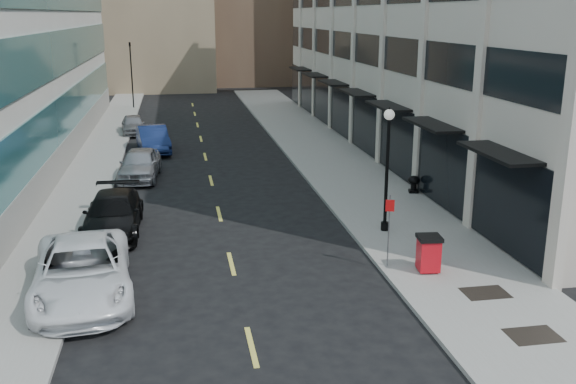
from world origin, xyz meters
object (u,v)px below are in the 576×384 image
object	(u,v)px
trash_bin	(429,252)
lamppost	(387,159)
car_white_van	(82,271)
car_blue_sedan	(153,139)
urn_planter	(414,182)
traffic_signal	(130,46)
car_black_pickup	(113,214)
car_silver_sedan	(140,164)
sign_post	(389,221)
car_grey_sedan	(133,125)

from	to	relation	value
trash_bin	lamppost	size ratio (longest dim) A/B	0.25
car_white_van	car_blue_sedan	size ratio (longest dim) A/B	1.25
lamppost	urn_planter	size ratio (longest dim) A/B	6.03
traffic_signal	urn_planter	size ratio (longest dim) A/B	8.39
car_black_pickup	lamppost	xyz separation A→B (m)	(10.79, -2.07, 2.31)
car_blue_sedan	urn_planter	world-z (taller)	car_blue_sedan
car_white_van	car_silver_sedan	size ratio (longest dim) A/B	1.31
car_white_van	car_silver_sedan	bearing A→B (deg)	80.06
car_black_pickup	lamppost	world-z (taller)	lamppost
car_black_pickup	trash_bin	distance (m)	12.64
car_silver_sedan	car_white_van	bearing A→B (deg)	-88.63
lamppost	traffic_signal	bearing A→B (deg)	107.46
car_white_van	traffic_signal	bearing A→B (deg)	85.18
car_blue_sedan	sign_post	size ratio (longest dim) A/B	1.99
car_white_van	urn_planter	world-z (taller)	car_white_van
car_blue_sedan	lamppost	world-z (taller)	lamppost
sign_post	trash_bin	bearing A→B (deg)	-13.86
traffic_signal	car_blue_sedan	bearing A→B (deg)	-83.44
car_white_van	lamppost	xyz separation A→B (m)	(11.20, 4.16, 2.22)
car_black_pickup	car_silver_sedan	bearing A→B (deg)	86.69
car_grey_sedan	urn_planter	xyz separation A→B (m)	(14.40, -19.38, -0.05)
traffic_signal	car_grey_sedan	distance (m)	14.18
car_blue_sedan	trash_bin	bearing A→B (deg)	-74.21
trash_bin	sign_post	world-z (taller)	sign_post
car_black_pickup	car_blue_sedan	xyz separation A→B (m)	(1.19, 15.77, 0.05)
trash_bin	lamppost	world-z (taller)	lamppost
trash_bin	urn_planter	distance (m)	10.07
car_grey_sedan	car_white_van	bearing A→B (deg)	-95.27
car_silver_sedan	trash_bin	distance (m)	18.30
car_white_van	car_black_pickup	xyz separation A→B (m)	(0.41, 6.23, -0.09)
car_silver_sedan	car_blue_sedan	world-z (taller)	car_blue_sedan
traffic_signal	car_blue_sedan	world-z (taller)	traffic_signal
traffic_signal	car_white_van	world-z (taller)	traffic_signal
traffic_signal	lamppost	distance (m)	39.76
car_white_van	car_black_pickup	size ratio (longest dim) A/B	1.17
car_black_pickup	car_grey_sedan	world-z (taller)	car_black_pickup
sign_post	urn_planter	bearing A→B (deg)	81.25
traffic_signal	sign_post	distance (m)	43.05
car_silver_sedan	car_grey_sedan	distance (m)	13.80
trash_bin	car_silver_sedan	bearing A→B (deg)	129.92
car_white_van	car_grey_sedan	xyz separation A→B (m)	(0.00, 28.75, -0.17)
trash_bin	lamppost	distance (m)	4.91
traffic_signal	car_silver_sedan	distance (m)	27.50
car_black_pickup	car_white_van	bearing A→B (deg)	-92.60
car_silver_sedan	sign_post	world-z (taller)	sign_post
traffic_signal	lamppost	size ratio (longest dim) A/B	1.39
car_blue_sedan	car_grey_sedan	xyz separation A→B (m)	(-1.60, 6.75, -0.13)
lamppost	car_blue_sedan	bearing A→B (deg)	118.28
car_silver_sedan	sign_post	xyz separation A→B (m)	(9.01, -14.49, 0.96)
car_white_van	car_silver_sedan	world-z (taller)	car_white_van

